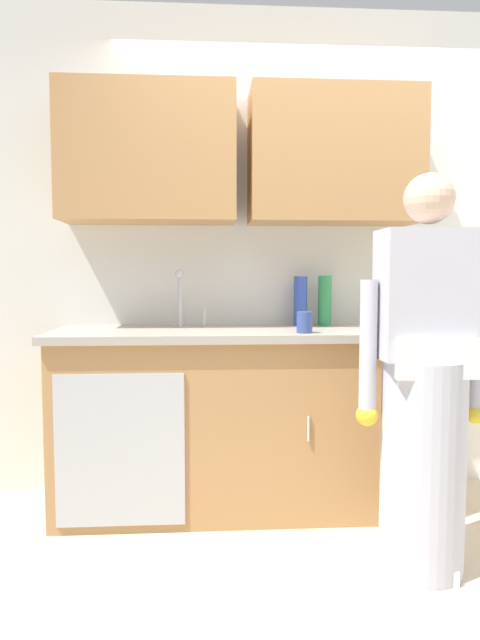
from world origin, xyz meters
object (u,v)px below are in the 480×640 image
object	(u,v)px
bottle_dish_liquid	(300,301)
cup_by_sink	(305,322)
sink	(187,332)
person_at_sink	(424,405)
bottle_water_tall	(325,301)
bottle_soap	(390,302)
knife_on_counter	(360,326)

from	to	relation	value
bottle_dish_liquid	cup_by_sink	xyz separation A→B (m)	(-0.05, -0.42, -0.09)
sink	person_at_sink	world-z (taller)	person_at_sink
sink	person_at_sink	distance (m)	1.23
person_at_sink	bottle_water_tall	distance (m)	1.00
bottle_water_tall	bottle_soap	xyz separation A→B (m)	(0.38, 0.01, -0.01)
sink	bottle_soap	bearing A→B (deg)	9.98
sink	knife_on_counter	world-z (taller)	sink
bottle_soap	cup_by_sink	xyz separation A→B (m)	(-0.56, -0.42, -0.08)
bottle_dish_liquid	bottle_soap	world-z (taller)	bottle_dish_liquid
bottle_dish_liquid	sink	bearing A→B (deg)	-162.55
sink	bottle_dish_liquid	size ratio (longest dim) A/B	1.82
bottle_water_tall	bottle_dish_liquid	size ratio (longest dim) A/B	1.01
person_at_sink	bottle_soap	size ratio (longest dim) A/B	6.35
sink	bottle_water_tall	bearing A→B (deg)	13.98
sink	bottle_dish_liquid	xyz separation A→B (m)	(0.63, 0.20, 0.15)
cup_by_sink	bottle_dish_liquid	bearing A→B (deg)	83.05
bottle_soap	knife_on_counter	size ratio (longest dim) A/B	1.06
person_at_sink	bottle_water_tall	size ratio (longest dim) A/B	5.82
person_at_sink	bottle_soap	distance (m)	1.00
bottle_water_tall	bottle_dish_liquid	world-z (taller)	bottle_water_tall
sink	bottle_soap	size ratio (longest dim) A/B	1.96
sink	person_at_sink	size ratio (longest dim) A/B	0.31
person_at_sink	bottle_dish_liquid	distance (m)	1.05
person_at_sink	bottle_dish_liquid	xyz separation A→B (m)	(-0.35, 0.91, 0.39)
bottle_soap	knife_on_counter	bearing A→B (deg)	-156.29
bottle_dish_liquid	knife_on_counter	world-z (taller)	bottle_dish_liquid
bottle_water_tall	bottle_soap	bearing A→B (deg)	1.64
sink	cup_by_sink	distance (m)	0.62
bottle_dish_liquid	bottle_soap	xyz separation A→B (m)	(0.51, 0.00, -0.01)
cup_by_sink	person_at_sink	bearing A→B (deg)	-50.52
sink	knife_on_counter	size ratio (longest dim) A/B	2.08
bottle_dish_liquid	bottle_soap	distance (m)	0.51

